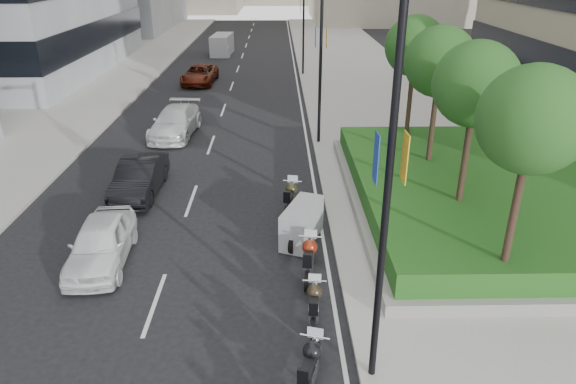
{
  "coord_description": "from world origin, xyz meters",
  "views": [
    {
      "loc": [
        2.12,
        -8.27,
        9.1
      ],
      "look_at": [
        2.44,
        7.35,
        2.0
      ],
      "focal_mm": 32.0,
      "sensor_mm": 36.0,
      "label": 1
    }
  ],
  "objects_px": {
    "motorcycle_6": "(290,198)",
    "delivery_van": "(222,46)",
    "motorcycle_2": "(310,367)",
    "motorcycle_4": "(309,258)",
    "car_a": "(101,242)",
    "lamp_post_1": "(318,48)",
    "car_c": "(175,122)",
    "motorcycle_5": "(302,223)",
    "car_b": "(139,177)",
    "lamp_post_0": "(380,183)",
    "car_d": "(200,74)",
    "motorcycle_3": "(314,304)",
    "lamp_post_2": "(302,13)"
  },
  "relations": [
    {
      "from": "motorcycle_6",
      "to": "delivery_van",
      "type": "bearing_deg",
      "value": 20.67
    },
    {
      "from": "motorcycle_2",
      "to": "delivery_van",
      "type": "height_order",
      "value": "delivery_van"
    },
    {
      "from": "motorcycle_4",
      "to": "car_a",
      "type": "relative_size",
      "value": 0.52
    },
    {
      "from": "lamp_post_1",
      "to": "motorcycle_4",
      "type": "xyz_separation_m",
      "value": [
        -1.09,
        -12.58,
        -4.47
      ]
    },
    {
      "from": "car_a",
      "to": "car_c",
      "type": "distance_m",
      "value": 13.43
    },
    {
      "from": "motorcycle_5",
      "to": "car_b",
      "type": "height_order",
      "value": "car_b"
    },
    {
      "from": "motorcycle_4",
      "to": "motorcycle_6",
      "type": "distance_m",
      "value": 4.49
    },
    {
      "from": "motorcycle_4",
      "to": "car_b",
      "type": "height_order",
      "value": "car_b"
    },
    {
      "from": "lamp_post_0",
      "to": "car_d",
      "type": "xyz_separation_m",
      "value": [
        -8.26,
        32.03,
        -4.35
      ]
    },
    {
      "from": "delivery_van",
      "to": "car_c",
      "type": "bearing_deg",
      "value": -86.11
    },
    {
      "from": "motorcycle_3",
      "to": "motorcycle_6",
      "type": "height_order",
      "value": "motorcycle_6"
    },
    {
      "from": "motorcycle_4",
      "to": "car_d",
      "type": "distance_m",
      "value": 28.53
    },
    {
      "from": "motorcycle_2",
      "to": "car_b",
      "type": "distance_m",
      "value": 12.75
    },
    {
      "from": "motorcycle_4",
      "to": "delivery_van",
      "type": "distance_m",
      "value": 41.75
    },
    {
      "from": "lamp_post_2",
      "to": "car_b",
      "type": "distance_m",
      "value": 25.88
    },
    {
      "from": "motorcycle_2",
      "to": "motorcycle_4",
      "type": "xyz_separation_m",
      "value": [
        0.24,
        4.64,
        0.03
      ]
    },
    {
      "from": "lamp_post_0",
      "to": "lamp_post_1",
      "type": "xyz_separation_m",
      "value": [
        0.0,
        17.0,
        0.0
      ]
    },
    {
      "from": "lamp_post_1",
      "to": "car_b",
      "type": "xyz_separation_m",
      "value": [
        -7.87,
        -6.28,
        -4.32
      ]
    },
    {
      "from": "lamp_post_0",
      "to": "car_d",
      "type": "height_order",
      "value": "lamp_post_0"
    },
    {
      "from": "motorcycle_5",
      "to": "car_a",
      "type": "height_order",
      "value": "car_a"
    },
    {
      "from": "motorcycle_4",
      "to": "car_c",
      "type": "height_order",
      "value": "car_c"
    },
    {
      "from": "motorcycle_2",
      "to": "motorcycle_4",
      "type": "distance_m",
      "value": 4.64
    },
    {
      "from": "motorcycle_6",
      "to": "car_c",
      "type": "xyz_separation_m",
      "value": [
        -6.24,
        9.85,
        0.17
      ]
    },
    {
      "from": "motorcycle_4",
      "to": "motorcycle_5",
      "type": "height_order",
      "value": "motorcycle_5"
    },
    {
      "from": "motorcycle_2",
      "to": "delivery_van",
      "type": "relative_size",
      "value": 0.43
    },
    {
      "from": "motorcycle_3",
      "to": "car_d",
      "type": "distance_m",
      "value": 30.68
    },
    {
      "from": "car_c",
      "to": "lamp_post_1",
      "type": "bearing_deg",
      "value": -8.0
    },
    {
      "from": "car_d",
      "to": "delivery_van",
      "type": "bearing_deg",
      "value": 91.36
    },
    {
      "from": "motorcycle_5",
      "to": "car_b",
      "type": "relative_size",
      "value": 0.53
    },
    {
      "from": "motorcycle_2",
      "to": "car_c",
      "type": "height_order",
      "value": "car_c"
    },
    {
      "from": "motorcycle_6",
      "to": "motorcycle_3",
      "type": "bearing_deg",
      "value": -164.82
    },
    {
      "from": "lamp_post_0",
      "to": "car_d",
      "type": "distance_m",
      "value": 33.36
    },
    {
      "from": "lamp_post_2",
      "to": "delivery_van",
      "type": "height_order",
      "value": "lamp_post_2"
    },
    {
      "from": "lamp_post_2",
      "to": "car_a",
      "type": "distance_m",
      "value": 31.01
    },
    {
      "from": "motorcycle_2",
      "to": "car_b",
      "type": "height_order",
      "value": "car_b"
    },
    {
      "from": "motorcycle_2",
      "to": "motorcycle_3",
      "type": "height_order",
      "value": "motorcycle_2"
    },
    {
      "from": "car_c",
      "to": "car_d",
      "type": "height_order",
      "value": "car_c"
    },
    {
      "from": "motorcycle_3",
      "to": "car_b",
      "type": "distance_m",
      "value": 10.91
    },
    {
      "from": "motorcycle_5",
      "to": "delivery_van",
      "type": "xyz_separation_m",
      "value": [
        -6.58,
        39.04,
        0.26
      ]
    },
    {
      "from": "motorcycle_5",
      "to": "motorcycle_2",
      "type": "bearing_deg",
      "value": -159.56
    },
    {
      "from": "motorcycle_3",
      "to": "delivery_van",
      "type": "bearing_deg",
      "value": 14.28
    },
    {
      "from": "lamp_post_1",
      "to": "lamp_post_2",
      "type": "height_order",
      "value": "same"
    },
    {
      "from": "motorcycle_4",
      "to": "delivery_van",
      "type": "xyz_separation_m",
      "value": [
        -6.7,
        41.21,
        0.34
      ]
    },
    {
      "from": "lamp_post_1",
      "to": "motorcycle_4",
      "type": "bearing_deg",
      "value": -94.94
    },
    {
      "from": "motorcycle_3",
      "to": "motorcycle_5",
      "type": "bearing_deg",
      "value": 7.21
    },
    {
      "from": "lamp_post_2",
      "to": "motorcycle_4",
      "type": "relative_size",
      "value": 4.03
    },
    {
      "from": "motorcycle_2",
      "to": "car_a",
      "type": "height_order",
      "value": "car_a"
    },
    {
      "from": "lamp_post_2",
      "to": "motorcycle_2",
      "type": "height_order",
      "value": "lamp_post_2"
    },
    {
      "from": "motorcycle_2",
      "to": "motorcycle_6",
      "type": "bearing_deg",
      "value": 17.15
    },
    {
      "from": "motorcycle_3",
      "to": "car_a",
      "type": "height_order",
      "value": "car_a"
    }
  ]
}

